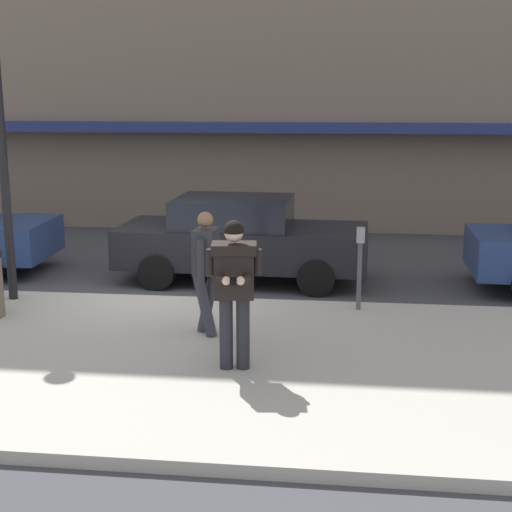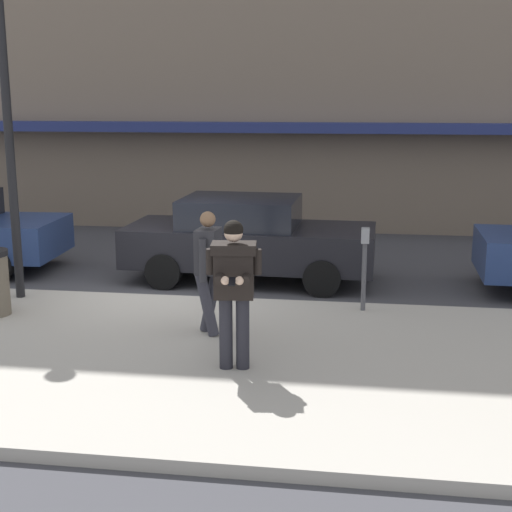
# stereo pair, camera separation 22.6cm
# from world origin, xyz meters

# --- Properties ---
(ground_plane) EXTENTS (80.00, 80.00, 0.00)m
(ground_plane) POSITION_xyz_m (0.00, 0.00, 0.00)
(ground_plane) COLOR #3D3D42
(sidewalk) EXTENTS (32.00, 5.30, 0.14)m
(sidewalk) POSITION_xyz_m (1.00, -2.85, 0.07)
(sidewalk) COLOR #A8A399
(sidewalk) RESTS_ON ground
(curb_paint_line) EXTENTS (28.00, 0.12, 0.01)m
(curb_paint_line) POSITION_xyz_m (1.00, 0.05, 0.00)
(curb_paint_line) COLOR silver
(curb_paint_line) RESTS_ON ground
(parked_sedan_mid) EXTENTS (4.56, 2.04, 1.54)m
(parked_sedan_mid) POSITION_xyz_m (1.28, 1.48, 0.79)
(parked_sedan_mid) COLOR black
(parked_sedan_mid) RESTS_ON ground
(man_texting_on_phone) EXTENTS (0.65, 0.61, 1.81)m
(man_texting_on_phone) POSITION_xyz_m (1.85, -3.23, 1.25)
(man_texting_on_phone) COLOR #23232B
(man_texting_on_phone) RESTS_ON sidewalk
(pedestrian_with_bag) EXTENTS (0.35, 0.72, 1.70)m
(pedestrian_with_bag) POSITION_xyz_m (1.29, -1.98, 1.11)
(pedestrian_with_bag) COLOR #33333D
(pedestrian_with_bag) RESTS_ON sidewalk
(street_lamp_post) EXTENTS (0.36, 0.36, 4.88)m
(street_lamp_post) POSITION_xyz_m (-2.14, -0.65, 3.14)
(street_lamp_post) COLOR black
(street_lamp_post) RESTS_ON sidewalk
(parking_meter) EXTENTS (0.12, 0.18, 1.27)m
(parking_meter) POSITION_xyz_m (3.38, -0.60, 0.97)
(parking_meter) COLOR #4C4C51
(parking_meter) RESTS_ON sidewalk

